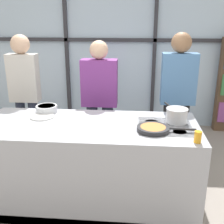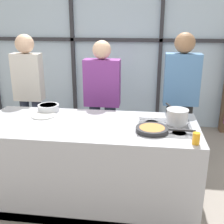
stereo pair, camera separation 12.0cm
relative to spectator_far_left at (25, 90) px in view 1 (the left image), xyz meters
The scene contains 11 objects.
ground_plane 1.66m from the spectator_far_left, 41.42° to the right, with size 18.00×18.00×0.00m, color gray.
back_window_wall 1.86m from the spectator_far_left, 57.12° to the left, with size 6.40×0.10×2.80m.
demo_island 1.43m from the spectator_far_left, 41.43° to the right, with size 2.20×0.91×0.89m.
spectator_far_left is the anchor object (origin of this frame).
spectator_center_left 0.99m from the spectator_far_left, ahead, with size 0.46×0.23×1.65m.
spectator_center_right 1.98m from the spectator_far_left, ahead, with size 0.43×0.24×1.75m.
frying_pan 1.91m from the spectator_far_left, 31.47° to the right, with size 0.55×0.30×0.04m.
saucepan 2.01m from the spectator_far_left, 21.72° to the right, with size 0.22×0.39×0.15m.
white_plate 0.86m from the spectator_far_left, 57.16° to the right, with size 0.25×0.25×0.01m, color white.
mixing_bowl 0.71m from the spectator_far_left, 49.69° to the right, with size 0.24×0.24×0.07m.
juice_glass_near 2.33m from the spectator_far_left, 31.66° to the right, with size 0.06×0.06×0.10m, color orange.
Camera 1 is at (0.46, -2.59, 1.91)m, focal length 45.00 mm.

